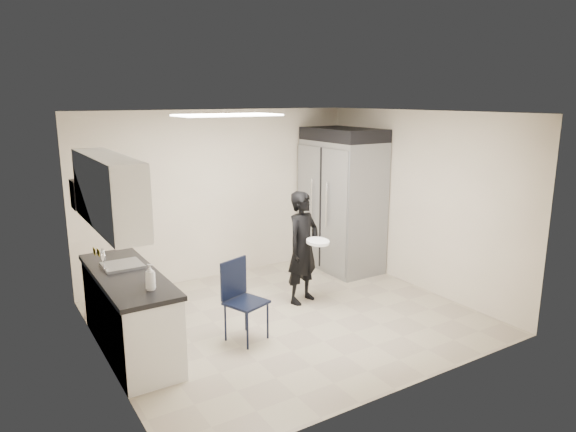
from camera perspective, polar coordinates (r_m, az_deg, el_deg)
floor at (r=6.75m, az=0.03°, el=-11.22°), size 4.50×4.50×0.00m
ceiling at (r=6.15m, az=0.03°, el=11.42°), size 4.50×4.50×0.00m
back_wall at (r=8.06m, az=-7.54°, el=2.39°), size 4.50×0.00×4.50m
left_wall at (r=5.52m, az=-20.25°, el=-3.29°), size 0.00×4.00×4.00m
right_wall at (r=7.73m, az=14.33°, el=1.65°), size 0.00×4.00×4.00m
ceiling_panel at (r=6.22m, az=-6.75°, el=11.08°), size 1.20×0.60×0.02m
lower_counter at (r=6.05m, az=-17.18°, el=-10.38°), size 0.60×1.90×0.86m
countertop at (r=5.89m, az=-17.48°, el=-6.31°), size 0.64×1.95×0.05m
sink at (r=6.13m, az=-17.89°, el=-5.73°), size 0.42×0.40×0.14m
faucet at (r=6.04m, az=-19.83°, el=-4.64°), size 0.02×0.02×0.24m
upper_cabinets at (r=5.63m, az=-19.36°, el=2.59°), size 0.35×1.80×0.75m
towel_dispenser at (r=6.76m, az=-21.96°, el=2.26°), size 0.22×0.30×0.35m
notice_sticker_left at (r=5.63m, az=-20.34°, el=-3.82°), size 0.00×0.12×0.07m
notice_sticker_right at (r=5.83m, az=-20.72°, el=-3.69°), size 0.00×0.12×0.07m
commercial_fridge at (r=8.43m, az=6.00°, el=1.17°), size 0.80×1.35×2.10m
fridge_compressor at (r=8.27m, az=6.19°, el=9.00°), size 0.80×1.35×0.20m
folding_chair at (r=6.03m, az=-4.66°, el=-9.57°), size 0.52×0.52×0.92m
man_tuxedo at (r=7.01m, az=1.68°, el=-3.52°), size 0.66×0.54×1.55m
bucket_lid at (r=6.83m, az=3.33°, el=-2.87°), size 0.39×0.39×0.04m
soap_bottle_a at (r=5.28m, az=-15.07°, el=-6.56°), size 0.15×0.15×0.27m
soap_bottle_b at (r=5.47m, az=-15.03°, el=-6.43°), size 0.11×0.11×0.17m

